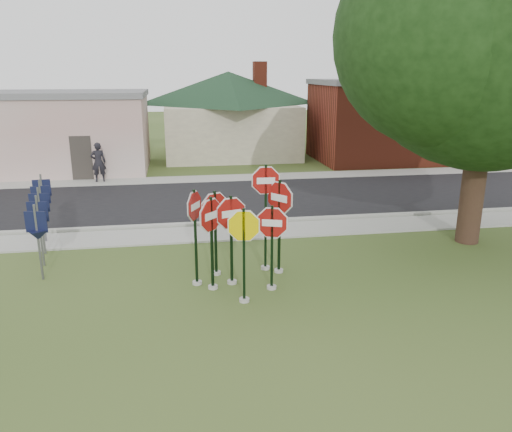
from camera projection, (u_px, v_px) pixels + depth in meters
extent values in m
plane|color=#38501E|center=(248.00, 309.00, 11.30)|extent=(120.00, 120.00, 0.00)
cube|color=gray|center=(224.00, 233.00, 16.51)|extent=(60.00, 1.60, 0.06)
cube|color=black|center=(213.00, 200.00, 20.78)|extent=(60.00, 7.00, 0.04)
cube|color=gray|center=(206.00, 179.00, 24.85)|extent=(60.00, 1.60, 0.06)
cube|color=gray|center=(221.00, 223.00, 17.44)|extent=(60.00, 0.20, 0.14)
cylinder|color=#A5A29A|center=(232.00, 282.00, 12.64)|extent=(0.24, 0.24, 0.08)
cube|color=black|center=(231.00, 241.00, 12.33)|extent=(0.07, 0.07, 2.29)
cylinder|color=white|center=(231.00, 213.00, 12.13)|extent=(1.05, 0.37, 1.10)
cylinder|color=maroon|center=(231.00, 213.00, 12.13)|extent=(0.97, 0.35, 1.02)
cube|color=white|center=(231.00, 213.00, 12.13)|extent=(0.48, 0.17, 0.18)
cylinder|color=#A5A29A|center=(244.00, 300.00, 11.64)|extent=(0.24, 0.24, 0.08)
cube|color=black|center=(244.00, 256.00, 11.34)|extent=(0.07, 0.06, 2.26)
cylinder|color=white|center=(244.00, 226.00, 11.14)|extent=(1.01, 0.17, 1.02)
cylinder|color=#DABF00|center=(244.00, 226.00, 11.14)|extent=(0.94, 0.16, 0.95)
cylinder|color=#A5A29A|center=(213.00, 287.00, 12.34)|extent=(0.24, 0.24, 0.08)
cube|color=black|center=(212.00, 244.00, 12.02)|extent=(0.08, 0.08, 2.34)
cylinder|color=white|center=(211.00, 215.00, 11.82)|extent=(0.78, 0.84, 1.13)
cylinder|color=maroon|center=(211.00, 215.00, 11.82)|extent=(0.72, 0.78, 1.04)
cube|color=white|center=(211.00, 215.00, 11.82)|extent=(0.36, 0.39, 0.18)
cylinder|color=#A5A29A|center=(272.00, 287.00, 12.33)|extent=(0.24, 0.24, 0.08)
cube|color=black|center=(272.00, 248.00, 12.04)|extent=(0.07, 0.07, 2.13)
cylinder|color=white|center=(272.00, 223.00, 11.87)|extent=(1.00, 0.36, 1.05)
cylinder|color=maroon|center=(272.00, 223.00, 11.87)|extent=(0.93, 0.34, 0.97)
cube|color=white|center=(272.00, 223.00, 11.87)|extent=(0.46, 0.17, 0.17)
cylinder|color=#A5A29A|center=(265.00, 268.00, 13.56)|extent=(0.24, 0.24, 0.08)
cube|color=black|center=(266.00, 218.00, 13.17)|extent=(0.06, 0.05, 2.88)
cylinder|color=white|center=(266.00, 181.00, 12.89)|extent=(1.03, 0.06, 1.03)
cylinder|color=maroon|center=(266.00, 181.00, 12.89)|extent=(0.96, 0.06, 0.96)
cube|color=white|center=(266.00, 181.00, 12.89)|extent=(0.48, 0.03, 0.17)
cylinder|color=#A5A29A|center=(216.00, 273.00, 13.20)|extent=(0.24, 0.24, 0.08)
cube|color=black|center=(215.00, 234.00, 12.90)|extent=(0.08, 0.07, 2.27)
cylinder|color=white|center=(215.00, 209.00, 12.71)|extent=(1.03, 0.59, 1.18)
cylinder|color=maroon|center=(215.00, 209.00, 12.71)|extent=(0.96, 0.56, 1.09)
cube|color=white|center=(215.00, 209.00, 12.71)|extent=(0.48, 0.28, 0.19)
cylinder|color=#A5A29A|center=(279.00, 271.00, 13.36)|extent=(0.24, 0.24, 0.08)
cube|color=black|center=(279.00, 227.00, 13.02)|extent=(0.08, 0.08, 2.52)
cylinder|color=white|center=(280.00, 198.00, 12.80)|extent=(0.72, 0.94, 1.17)
cylinder|color=maroon|center=(280.00, 198.00, 12.80)|extent=(0.67, 0.87, 1.08)
cube|color=white|center=(280.00, 198.00, 12.80)|extent=(0.33, 0.43, 0.19)
cylinder|color=#A5A29A|center=(197.00, 283.00, 12.59)|extent=(0.24, 0.24, 0.08)
cube|color=black|center=(196.00, 238.00, 12.26)|extent=(0.07, 0.08, 2.46)
cylinder|color=white|center=(194.00, 206.00, 12.03)|extent=(0.48, 0.91, 1.01)
cylinder|color=maroon|center=(194.00, 206.00, 12.03)|extent=(0.45, 0.84, 0.94)
cube|color=white|center=(194.00, 206.00, 12.03)|extent=(0.22, 0.42, 0.16)
cube|color=#59595E|center=(39.00, 243.00, 12.62)|extent=(0.05, 0.05, 2.00)
cube|color=black|center=(36.00, 222.00, 12.47)|extent=(0.55, 0.13, 0.55)
cone|color=black|center=(38.00, 235.00, 12.56)|extent=(0.65, 0.65, 0.25)
cube|color=#59595E|center=(40.00, 231.00, 13.54)|extent=(0.05, 0.05, 2.00)
cube|color=black|center=(38.00, 212.00, 13.38)|extent=(0.55, 0.09, 0.55)
cone|color=black|center=(39.00, 224.00, 13.48)|extent=(0.62, 0.62, 0.25)
cube|color=#59595E|center=(42.00, 221.00, 14.45)|extent=(0.05, 0.05, 2.00)
cube|color=black|center=(39.00, 203.00, 14.30)|extent=(0.55, 0.05, 0.55)
cone|color=black|center=(41.00, 214.00, 14.40)|extent=(0.58, 0.58, 0.25)
cube|color=#59595E|center=(43.00, 212.00, 15.37)|extent=(0.05, 0.05, 2.00)
cube|color=black|center=(41.00, 195.00, 15.22)|extent=(0.55, 0.05, 0.55)
cone|color=black|center=(42.00, 206.00, 15.32)|extent=(0.58, 0.58, 0.25)
cube|color=#59595E|center=(44.00, 204.00, 16.29)|extent=(0.05, 0.05, 2.00)
cube|color=black|center=(42.00, 188.00, 16.14)|extent=(0.55, 0.09, 0.55)
cone|color=black|center=(43.00, 198.00, 16.23)|extent=(0.62, 0.62, 0.25)
cube|color=beige|center=(31.00, 134.00, 26.42)|extent=(12.00, 6.00, 4.00)
cube|color=slate|center=(26.00, 94.00, 25.85)|extent=(12.20, 6.20, 0.30)
cube|color=#332D28|center=(82.00, 159.00, 24.31)|extent=(1.00, 0.10, 2.20)
cube|color=beige|center=(229.00, 130.00, 32.02)|extent=(8.00, 8.00, 3.20)
pyramid|color=black|center=(228.00, 71.00, 31.02)|extent=(11.60, 11.60, 2.00)
cube|color=maroon|center=(260.00, 75.00, 31.39)|extent=(0.80, 0.80, 1.60)
cube|color=maroon|center=(400.00, 122.00, 30.07)|extent=(10.00, 6.00, 4.50)
cube|color=slate|center=(403.00, 82.00, 29.42)|extent=(10.20, 6.20, 0.30)
cube|color=white|center=(389.00, 121.00, 26.87)|extent=(2.00, 0.08, 0.90)
cylinder|color=black|center=(476.00, 164.00, 15.09)|extent=(0.70, 0.70, 4.97)
sphere|color=black|center=(493.00, 26.00, 14.00)|extent=(8.15, 8.15, 8.15)
cylinder|color=black|center=(479.00, 114.00, 38.79)|extent=(0.50, 0.50, 4.00)
sphere|color=black|center=(485.00, 66.00, 37.79)|extent=(5.60, 5.60, 5.60)
imported|color=black|center=(98.00, 162.00, 23.88)|extent=(0.75, 0.55, 1.89)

